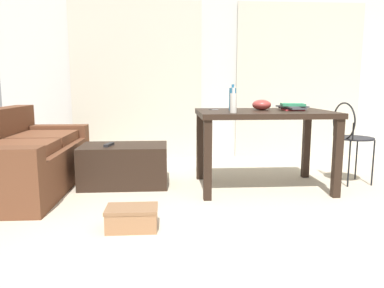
{
  "coord_description": "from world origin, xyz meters",
  "views": [
    {
      "loc": [
        -0.72,
        -2.04,
        1.01
      ],
      "look_at": [
        -0.47,
        1.62,
        0.42
      ],
      "focal_mm": 34.47,
      "sensor_mm": 36.0,
      "label": 1
    }
  ],
  "objects_px": {
    "couch": "(22,159)",
    "craft_table": "(263,121)",
    "bowl": "(262,105)",
    "shoebox": "(132,218)",
    "bottle_near": "(233,99)",
    "wire_chair": "(349,132)",
    "scissors": "(212,110)",
    "bottle_far": "(233,103)",
    "coffee_table": "(124,165)",
    "tv_remote_primary": "(109,145)",
    "book_stack": "(292,107)"
  },
  "relations": [
    {
      "from": "wire_chair",
      "to": "tv_remote_primary",
      "type": "xyz_separation_m",
      "value": [
        -2.43,
        0.03,
        -0.1
      ]
    },
    {
      "from": "bottle_near",
      "to": "tv_remote_primary",
      "type": "xyz_separation_m",
      "value": [
        -1.21,
        0.07,
        -0.45
      ]
    },
    {
      "from": "craft_table",
      "to": "scissors",
      "type": "relative_size",
      "value": 12.59
    },
    {
      "from": "bowl",
      "to": "tv_remote_primary",
      "type": "distance_m",
      "value": 1.56
    },
    {
      "from": "couch",
      "to": "scissors",
      "type": "xyz_separation_m",
      "value": [
        1.86,
        0.05,
        0.47
      ]
    },
    {
      "from": "bottle_far",
      "to": "bowl",
      "type": "xyz_separation_m",
      "value": [
        0.35,
        0.36,
        -0.04
      ]
    },
    {
      "from": "bowl",
      "to": "scissors",
      "type": "distance_m",
      "value": 0.49
    },
    {
      "from": "bowl",
      "to": "shoebox",
      "type": "distance_m",
      "value": 1.77
    },
    {
      "from": "couch",
      "to": "book_stack",
      "type": "distance_m",
      "value": 2.69
    },
    {
      "from": "coffee_table",
      "to": "shoebox",
      "type": "distance_m",
      "value": 1.2
    },
    {
      "from": "bottle_near",
      "to": "book_stack",
      "type": "height_order",
      "value": "bottle_near"
    },
    {
      "from": "bottle_far",
      "to": "book_stack",
      "type": "relative_size",
      "value": 0.69
    },
    {
      "from": "bowl",
      "to": "scissors",
      "type": "bearing_deg",
      "value": 172.36
    },
    {
      "from": "couch",
      "to": "wire_chair",
      "type": "xyz_separation_m",
      "value": [
        3.26,
        -0.01,
        0.23
      ]
    },
    {
      "from": "craft_table",
      "to": "tv_remote_primary",
      "type": "height_order",
      "value": "craft_table"
    },
    {
      "from": "couch",
      "to": "tv_remote_primary",
      "type": "height_order",
      "value": "couch"
    },
    {
      "from": "wire_chair",
      "to": "scissors",
      "type": "distance_m",
      "value": 1.42
    },
    {
      "from": "couch",
      "to": "bowl",
      "type": "height_order",
      "value": "bowl"
    },
    {
      "from": "bottle_far",
      "to": "scissors",
      "type": "relative_size",
      "value": 2.21
    },
    {
      "from": "craft_table",
      "to": "bottle_far",
      "type": "height_order",
      "value": "bottle_far"
    },
    {
      "from": "craft_table",
      "to": "book_stack",
      "type": "bearing_deg",
      "value": 9.4
    },
    {
      "from": "bottle_near",
      "to": "shoebox",
      "type": "xyz_separation_m",
      "value": [
        -0.89,
        -1.06,
        -0.79
      ]
    },
    {
      "from": "craft_table",
      "to": "shoebox",
      "type": "relative_size",
      "value": 3.51
    },
    {
      "from": "craft_table",
      "to": "shoebox",
      "type": "bearing_deg",
      "value": -139.86
    },
    {
      "from": "craft_table",
      "to": "bottle_far",
      "type": "xyz_separation_m",
      "value": [
        -0.35,
        -0.27,
        0.2
      ]
    },
    {
      "from": "bottle_near",
      "to": "bowl",
      "type": "xyz_separation_m",
      "value": [
        0.3,
        0.03,
        -0.06
      ]
    },
    {
      "from": "coffee_table",
      "to": "bowl",
      "type": "bearing_deg",
      "value": -3.6
    },
    {
      "from": "bowl",
      "to": "scissors",
      "type": "relative_size",
      "value": 1.84
    },
    {
      "from": "wire_chair",
      "to": "tv_remote_primary",
      "type": "height_order",
      "value": "wire_chair"
    },
    {
      "from": "shoebox",
      "to": "tv_remote_primary",
      "type": "bearing_deg",
      "value": 105.76
    },
    {
      "from": "shoebox",
      "to": "bottle_near",
      "type": "bearing_deg",
      "value": 49.86
    },
    {
      "from": "coffee_table",
      "to": "scissors",
      "type": "relative_size",
      "value": 8.53
    },
    {
      "from": "bottle_far",
      "to": "scissors",
      "type": "bearing_deg",
      "value": 107.76
    },
    {
      "from": "bowl",
      "to": "book_stack",
      "type": "relative_size",
      "value": 0.58
    },
    {
      "from": "book_stack",
      "to": "craft_table",
      "type": "bearing_deg",
      "value": -170.6
    },
    {
      "from": "bottle_near",
      "to": "shoebox",
      "type": "relative_size",
      "value": 0.69
    },
    {
      "from": "couch",
      "to": "craft_table",
      "type": "bearing_deg",
      "value": -2.43
    },
    {
      "from": "craft_table",
      "to": "bottle_far",
      "type": "relative_size",
      "value": 5.71
    },
    {
      "from": "bottle_near",
      "to": "bottle_far",
      "type": "xyz_separation_m",
      "value": [
        -0.05,
        -0.33,
        -0.02
      ]
    },
    {
      "from": "craft_table",
      "to": "shoebox",
      "type": "height_order",
      "value": "craft_table"
    },
    {
      "from": "wire_chair",
      "to": "book_stack",
      "type": "distance_m",
      "value": 0.68
    },
    {
      "from": "wire_chair",
      "to": "shoebox",
      "type": "height_order",
      "value": "wire_chair"
    },
    {
      "from": "book_stack",
      "to": "scissors",
      "type": "relative_size",
      "value": 3.18
    },
    {
      "from": "scissors",
      "to": "bottle_far",
      "type": "bearing_deg",
      "value": -72.24
    },
    {
      "from": "couch",
      "to": "tv_remote_primary",
      "type": "bearing_deg",
      "value": 1.86
    },
    {
      "from": "coffee_table",
      "to": "book_stack",
      "type": "bearing_deg",
      "value": -4.31
    },
    {
      "from": "scissors",
      "to": "tv_remote_primary",
      "type": "bearing_deg",
      "value": -178.49
    },
    {
      "from": "bottle_near",
      "to": "craft_table",
      "type": "bearing_deg",
      "value": -11.06
    },
    {
      "from": "book_stack",
      "to": "tv_remote_primary",
      "type": "distance_m",
      "value": 1.85
    },
    {
      "from": "couch",
      "to": "wire_chair",
      "type": "bearing_deg",
      "value": -0.12
    }
  ]
}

